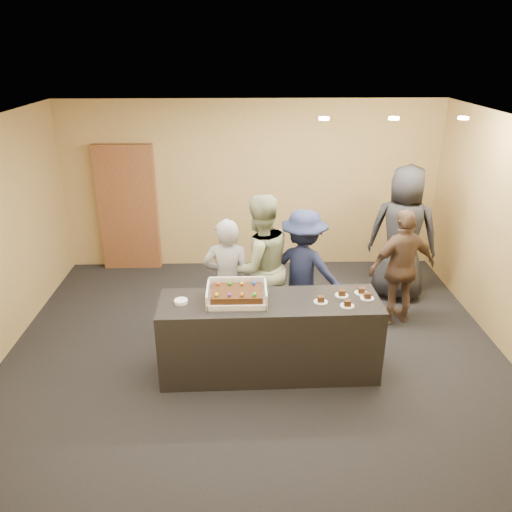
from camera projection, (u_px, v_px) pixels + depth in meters
name	position (u px, v px, depth m)	size (l,w,h in m)	color
room	(255.00, 243.00, 5.70)	(6.04, 6.00, 2.70)	black
serving_counter	(269.00, 337.00, 5.55)	(2.40, 0.70, 0.90)	black
storage_cabinet	(128.00, 208.00, 8.00)	(0.93, 0.15, 2.04)	brown
cake_box	(237.00, 297.00, 5.37)	(0.64, 0.44, 0.19)	white
sheet_cake	(237.00, 293.00, 5.33)	(0.54, 0.38, 0.11)	#331E0B
plate_stack	(181.00, 301.00, 5.32)	(0.15, 0.15, 0.04)	white
slice_a	(321.00, 300.00, 5.34)	(0.15, 0.15, 0.07)	white
slice_b	(342.00, 294.00, 5.47)	(0.15, 0.15, 0.07)	white
slice_c	(347.00, 304.00, 5.26)	(0.15, 0.15, 0.07)	white
slice_d	(361.00, 291.00, 5.53)	(0.15, 0.15, 0.07)	white
slice_e	(367.00, 297.00, 5.41)	(0.15, 0.15, 0.07)	white
person_server_grey	(228.00, 282.00, 6.01)	(0.59, 0.39, 1.61)	#929398
person_sage_man	(259.00, 266.00, 6.15)	(0.89, 0.70, 1.84)	gray
person_navy_man	(303.00, 270.00, 6.34)	(1.03, 0.59, 1.60)	#1C2345
person_brown_extra	(402.00, 268.00, 6.45)	(0.92, 0.38, 1.57)	brown
person_dark_suit	(403.00, 234.00, 7.05)	(0.96, 0.62, 1.96)	black
ceiling_spotlights	(394.00, 118.00, 5.68)	(1.72, 0.12, 0.03)	#FFEAC6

